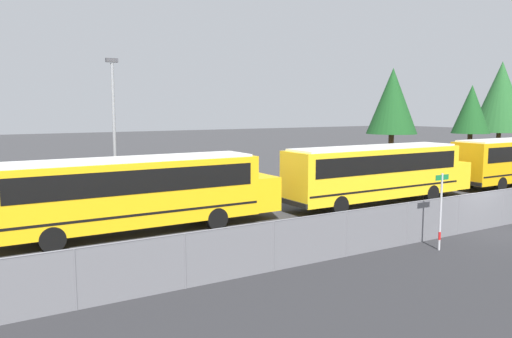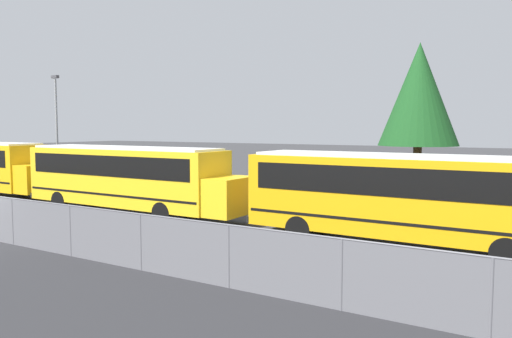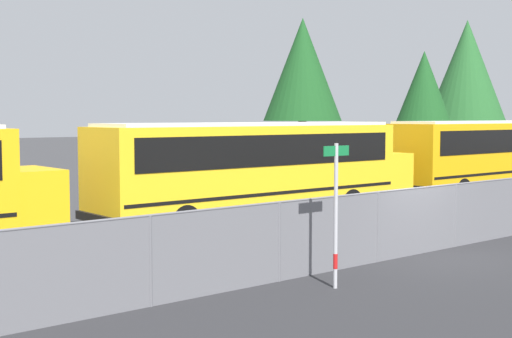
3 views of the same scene
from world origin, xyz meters
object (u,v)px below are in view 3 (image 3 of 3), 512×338
tree_0 (424,88)px  tree_1 (303,70)px  school_bus_3 (490,151)px  tree_3 (467,72)px  school_bus_2 (259,163)px  street_sign (336,212)px

tree_0 → tree_1: bearing=179.8°
school_bus_3 → tree_3: size_ratio=1.23×
tree_0 → tree_3: size_ratio=0.75×
school_bus_3 → tree_1: tree_1 is taller
school_bus_2 → school_bus_3: 13.30m
school_bus_3 → tree_3: bearing=37.4°
tree_1 → tree_3: 16.56m
school_bus_2 → tree_0: size_ratio=1.66×
tree_0 → school_bus_2: bearing=-155.4°
tree_3 → tree_1: bearing=-176.0°
school_bus_2 → street_sign: 9.08m
school_bus_2 → school_bus_3: size_ratio=1.00×
tree_0 → tree_3: tree_3 is taller
tree_3 → school_bus_2: bearing=-158.3°
school_bus_3 → tree_1: size_ratio=1.44×
school_bus_3 → street_sign: bearing=-156.3°
tree_0 → tree_1: (-10.27, 0.03, 0.69)m
tree_1 → tree_3: tree_3 is taller
street_sign → tree_1: 24.11m
tree_0 → school_bus_3: bearing=-129.8°
tree_0 → tree_1: size_ratio=0.87×
school_bus_3 → tree_3: 18.70m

